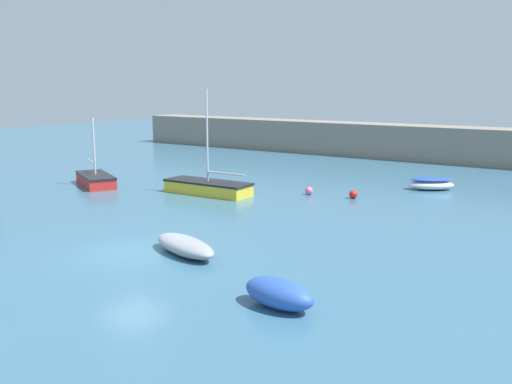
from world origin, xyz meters
TOP-DOWN VIEW (x-y plane):
  - ground_plane at (0.00, 0.00)m, footprint 120.00×120.00m
  - harbor_breakwater at (0.00, 32.23)m, footprint 57.55×3.18m
  - sailboat_twin_hulled at (-12.49, 8.90)m, footprint 4.44×3.40m
  - fishing_dinghy_green at (7.32, -1.39)m, footprint 2.44×1.42m
  - rowboat_blue_near at (1.72, 1.00)m, footprint 3.67×2.24m
  - rowboat_with_red_cover at (5.17, 19.26)m, footprint 2.99×2.58m
  - sailboat_tall_mast at (-5.02, 10.72)m, footprint 5.31×1.90m
  - mooring_buoy_red at (2.47, 14.17)m, footprint 0.47×0.47m
  - mooring_buoy_pink at (-0.11, 13.79)m, footprint 0.45×0.45m

SIDE VIEW (x-z plane):
  - ground_plane at x=0.00m, z-range -0.20..0.00m
  - mooring_buoy_pink at x=-0.11m, z-range 0.00..0.45m
  - mooring_buoy_red at x=2.47m, z-range 0.00..0.47m
  - rowboat_blue_near at x=1.72m, z-range 0.00..0.66m
  - rowboat_with_red_cover at x=5.17m, z-range 0.00..0.74m
  - sailboat_twin_hulled at x=-12.49m, z-range -1.72..2.50m
  - sailboat_tall_mast at x=-5.02m, z-range -2.57..3.39m
  - fishing_dinghy_green at x=7.32m, z-range 0.00..0.83m
  - harbor_breakwater at x=0.00m, z-range 0.00..2.86m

